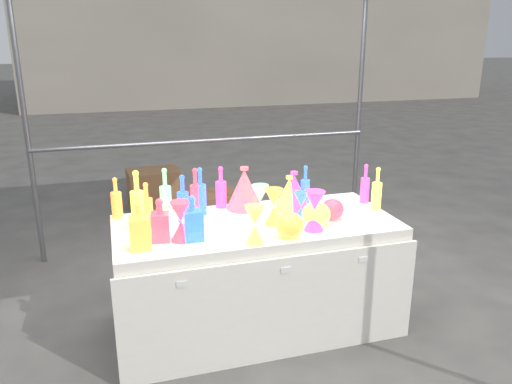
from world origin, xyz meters
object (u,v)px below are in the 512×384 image
object	(u,v)px
cardboard_box_closed	(154,188)
display_table	(256,275)
decanter_0	(139,225)
bottle_0	(116,198)
hourglass_0	(181,221)
globe_0	(290,226)

from	to	relation	value
cardboard_box_closed	display_table	bearing A→B (deg)	-85.96
cardboard_box_closed	decanter_0	bearing A→B (deg)	-100.61
bottle_0	hourglass_0	distance (m)	0.62
display_table	bottle_0	distance (m)	1.05
decanter_0	display_table	bearing A→B (deg)	17.85
globe_0	bottle_0	bearing A→B (deg)	146.16
decanter_0	hourglass_0	distance (m)	0.24
display_table	bottle_0	size ratio (longest dim) A/B	6.77
decanter_0	cardboard_box_closed	bearing A→B (deg)	85.17
hourglass_0	globe_0	bearing A→B (deg)	-11.99
hourglass_0	bottle_0	bearing A→B (deg)	123.72
bottle_0	decanter_0	distance (m)	0.58
display_table	hourglass_0	distance (m)	0.73
cardboard_box_closed	bottle_0	bearing A→B (deg)	-104.58
hourglass_0	globe_0	distance (m)	0.64
decanter_0	globe_0	size ratio (longest dim) A/B	1.63
cardboard_box_closed	globe_0	size ratio (longest dim) A/B	3.47
bottle_0	hourglass_0	xyz separation A→B (m)	(0.34, -0.52, -0.02)
display_table	hourglass_0	bearing A→B (deg)	-162.07
bottle_0	decanter_0	size ratio (longest dim) A/B	0.98
decanter_0	hourglass_0	bearing A→B (deg)	14.15
hourglass_0	globe_0	xyz separation A→B (m)	(0.62, -0.13, -0.05)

